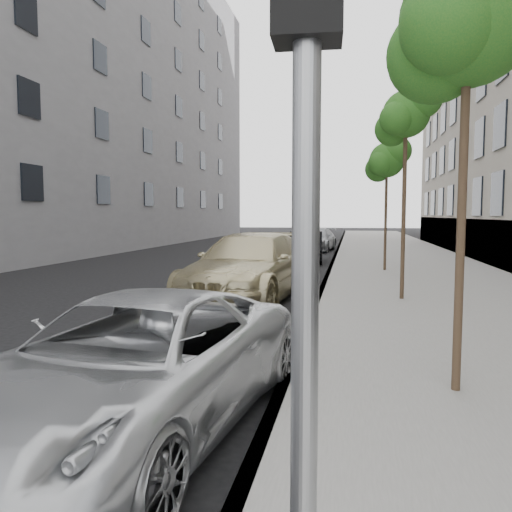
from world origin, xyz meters
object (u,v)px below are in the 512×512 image
(sedan_blue, at_px, (265,256))
(tree_far, at_px, (388,160))
(tree_near, at_px, (471,18))
(sedan_black, at_px, (306,247))
(sedan_rear, at_px, (317,239))
(signal_pole, at_px, (306,234))
(tree_mid, at_px, (407,115))
(suv, at_px, (250,266))
(minivan, at_px, (136,364))

(sedan_blue, bearing_deg, tree_far, 20.33)
(tree_near, xyz_separation_m, sedan_black, (-3.33, 16.94, -3.66))
(sedan_rear, bearing_deg, sedan_blue, -88.60)
(tree_near, distance_m, signal_pole, 5.05)
(sedan_rear, bearing_deg, signal_pole, -79.79)
(tree_mid, distance_m, suv, 5.34)
(signal_pole, bearing_deg, suv, 99.76)
(signal_pole, relative_size, sedan_black, 0.74)
(tree_far, bearing_deg, tree_mid, -90.00)
(signal_pole, height_order, sedan_blue, signal_pole)
(signal_pole, xyz_separation_m, sedan_black, (-1.91, 21.24, -1.42))
(tree_far, bearing_deg, sedan_black, 130.18)
(sedan_blue, xyz_separation_m, sedan_black, (1.07, 4.94, 0.05))
(sedan_black, bearing_deg, sedan_rear, 86.38)
(signal_pole, distance_m, sedan_blue, 16.63)
(tree_far, relative_size, minivan, 0.99)
(minivan, distance_m, suv, 7.98)
(signal_pole, xyz_separation_m, minivan, (-1.97, 2.87, -1.45))
(tree_far, xyz_separation_m, minivan, (-3.39, -14.43, -3.50))
(tree_near, bearing_deg, signal_pole, -108.31)
(sedan_blue, distance_m, sedan_black, 5.06)
(minivan, bearing_deg, tree_near, 30.51)
(tree_mid, bearing_deg, minivan, -113.16)
(sedan_blue, bearing_deg, sedan_black, 85.27)
(sedan_black, distance_m, sedan_rear, 7.28)
(tree_mid, bearing_deg, sedan_blue, 128.65)
(tree_near, relative_size, tree_far, 1.06)
(tree_near, bearing_deg, sedan_black, 101.11)
(tree_mid, xyz_separation_m, sedan_rear, (-3.33, 17.72, -3.87))
(sedan_black, bearing_deg, tree_mid, -75.95)
(tree_near, bearing_deg, sedan_blue, 110.12)
(tree_far, height_order, minivan, tree_far)
(tree_mid, xyz_separation_m, sedan_black, (-3.33, 10.44, -3.86))
(sedan_black, relative_size, sedan_rear, 0.90)
(tree_near, relative_size, sedan_rear, 1.07)
(minivan, bearing_deg, suv, 100.89)
(minivan, bearing_deg, sedan_black, 97.44)
(sedan_black, height_order, sedan_rear, sedan_black)
(tree_far, xyz_separation_m, sedan_blue, (-4.39, -1.00, -3.53))
(signal_pole, relative_size, sedan_rear, 0.67)
(tree_far, height_order, signal_pole, tree_far)
(suv, relative_size, sedan_black, 1.37)
(tree_far, distance_m, suv, 8.23)
(tree_mid, height_order, minivan, tree_mid)
(tree_far, relative_size, sedan_black, 1.13)
(tree_mid, bearing_deg, tree_far, 90.00)
(tree_mid, xyz_separation_m, suv, (-3.84, 0.03, -3.71))
(tree_mid, bearing_deg, tree_near, -90.00)
(tree_far, xyz_separation_m, sedan_black, (-3.33, 3.94, -3.47))
(tree_near, distance_m, suv, 8.36)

